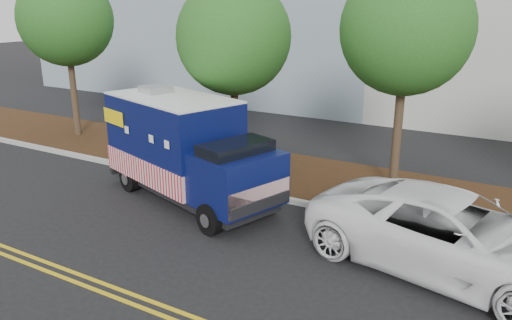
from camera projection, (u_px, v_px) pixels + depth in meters
The scene contains 11 objects.
ground at pixel (168, 197), 14.90m from camera, with size 120.00×120.00×0.00m, color black.
curb at pixel (196, 181), 16.04m from camera, with size 120.00×0.18×0.15m, color #9E9E99.
mulch_strip at pixel (231, 163), 17.77m from camera, with size 120.00×4.00×0.15m, color black.
centerline_near at pixel (41, 260), 11.23m from camera, with size 120.00×0.10×0.01m, color gold.
centerline_far at pixel (31, 265), 11.02m from camera, with size 120.00×0.10×0.01m, color gold.
tree_a at pixel (66, 19), 20.01m from camera, with size 3.75×3.75×6.79m.
tree_b at pixel (234, 38), 15.91m from camera, with size 3.70×3.70×6.34m.
tree_c at pixel (406, 30), 13.78m from camera, with size 3.69×3.69×6.69m.
sign_post at pixel (173, 137), 16.84m from camera, with size 0.06×0.06×2.40m, color #473828.
food_truck at pixel (185, 151), 14.46m from camera, with size 6.36×3.89×3.16m.
white_car at pixel (452, 235), 10.54m from camera, with size 2.84×6.17×1.71m, color white.
Camera 1 is at (9.21, -10.71, 5.54)m, focal length 35.00 mm.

